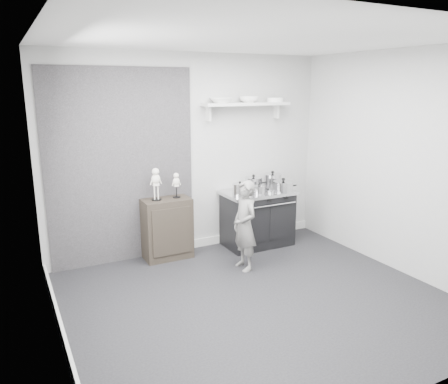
{
  "coord_description": "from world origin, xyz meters",
  "views": [
    {
      "loc": [
        -2.3,
        -3.67,
        2.27
      ],
      "look_at": [
        0.08,
        0.95,
        1.0
      ],
      "focal_mm": 35.0,
      "sensor_mm": 36.0,
      "label": 1
    }
  ],
  "objects": [
    {
      "name": "pot_back_left",
      "position": [
        0.89,
        1.59,
        0.9
      ],
      "size": [
        0.34,
        0.25,
        0.22
      ],
      "color": "silver",
      "rests_on": "stove"
    },
    {
      "name": "bowl_large",
      "position": [
        0.4,
        1.67,
        2.07
      ],
      "size": [
        0.28,
        0.28,
        0.07
      ],
      "primitive_type": "imported",
      "color": "white",
      "rests_on": "wall_shelf"
    },
    {
      "name": "pot_front_left",
      "position": [
        0.56,
        1.4,
        0.89
      ],
      "size": [
        0.29,
        0.21,
        0.19
      ],
      "color": "silver",
      "rests_on": "stove"
    },
    {
      "name": "wall_shelf",
      "position": [
        0.8,
        1.68,
        2.01
      ],
      "size": [
        1.3,
        0.26,
        0.24
      ],
      "color": "silver",
      "rests_on": "room_shell"
    },
    {
      "name": "pot_front_right",
      "position": [
        1.19,
        1.28,
        0.88
      ],
      "size": [
        0.37,
        0.28,
        0.2
      ],
      "color": "silver",
      "rests_on": "stove"
    },
    {
      "name": "room_shell",
      "position": [
        -0.09,
        0.15,
        1.64
      ],
      "size": [
        4.02,
        3.62,
        2.71
      ],
      "color": "#A4A4A1",
      "rests_on": "ground"
    },
    {
      "name": "bowl_small",
      "position": [
        0.84,
        1.67,
        2.08
      ],
      "size": [
        0.26,
        0.26,
        0.08
      ],
      "primitive_type": "imported",
      "color": "white",
      "rests_on": "wall_shelf"
    },
    {
      "name": "skeleton_torso",
      "position": [
        -0.29,
        1.61,
        1.01
      ],
      "size": [
        0.11,
        0.07,
        0.38
      ],
      "primitive_type": null,
      "color": "white",
      "rests_on": "side_cabinet"
    },
    {
      "name": "pot_front_center",
      "position": [
        0.82,
        1.32,
        0.87
      ],
      "size": [
        0.27,
        0.18,
        0.15
      ],
      "color": "silver",
      "rests_on": "stove"
    },
    {
      "name": "stove",
      "position": [
        0.9,
        1.48,
        0.41
      ],
      "size": [
        1.01,
        0.63,
        0.81
      ],
      "color": "black",
      "rests_on": "ground"
    },
    {
      "name": "plate_stack",
      "position": [
        1.27,
        1.67,
        2.07
      ],
      "size": [
        0.24,
        0.24,
        0.06
      ],
      "primitive_type": "cylinder",
      "color": "white",
      "rests_on": "wall_shelf"
    },
    {
      "name": "side_cabinet",
      "position": [
        -0.44,
        1.61,
        0.41
      ],
      "size": [
        0.63,
        0.37,
        0.82
      ],
      "primitive_type": "cube",
      "color": "black",
      "rests_on": "ground"
    },
    {
      "name": "skeleton_full",
      "position": [
        -0.57,
        1.61,
        1.06
      ],
      "size": [
        0.14,
        0.09,
        0.49
      ],
      "primitive_type": null,
      "color": "white",
      "rests_on": "side_cabinet"
    },
    {
      "name": "ground",
      "position": [
        0.0,
        0.0,
        0.0
      ],
      "size": [
        4.0,
        4.0,
        0.0
      ],
      "primitive_type": "plane",
      "color": "black",
      "rests_on": "ground"
    },
    {
      "name": "child",
      "position": [
        0.3,
        0.81,
        0.57
      ],
      "size": [
        0.28,
        0.42,
        1.14
      ],
      "primitive_type": "imported",
      "rotation": [
        0.0,
        0.0,
        -1.56
      ],
      "color": "slate",
      "rests_on": "ground"
    },
    {
      "name": "pot_back_right",
      "position": [
        1.19,
        1.56,
        0.91
      ],
      "size": [
        0.35,
        0.26,
        0.25
      ],
      "color": "silver",
      "rests_on": "stove"
    }
  ]
}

